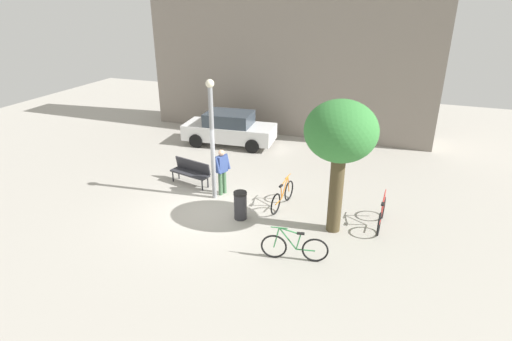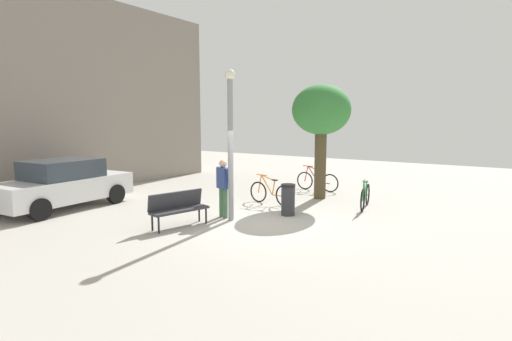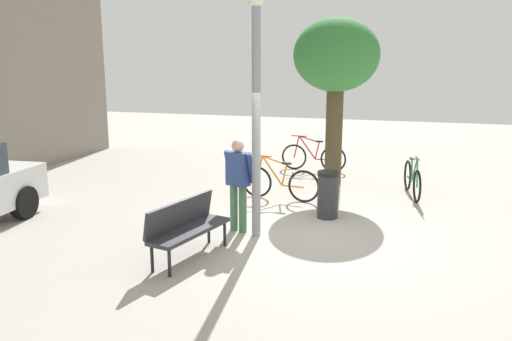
# 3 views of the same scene
# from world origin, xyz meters

# --- Properties ---
(ground_plane) EXTENTS (36.00, 36.00, 0.00)m
(ground_plane) POSITION_xyz_m (0.00, 0.00, 0.00)
(ground_plane) COLOR #A8A399
(building_facade) EXTENTS (14.08, 2.00, 7.54)m
(building_facade) POSITION_xyz_m (0.00, 9.41, 3.77)
(building_facade) COLOR gray
(building_facade) RESTS_ON ground_plane
(lamppost) EXTENTS (0.28, 0.28, 4.14)m
(lamppost) POSITION_xyz_m (-0.20, 0.94, 2.35)
(lamppost) COLOR gray
(lamppost) RESTS_ON ground_plane
(person_by_lamppost) EXTENTS (0.43, 0.63, 1.67)m
(person_by_lamppost) POSITION_xyz_m (-0.06, 1.31, 0.97)
(person_by_lamppost) COLOR #47704C
(person_by_lamppost) RESTS_ON ground_plane
(park_bench) EXTENTS (1.67, 0.82, 0.92)m
(park_bench) POSITION_xyz_m (-1.50, 1.68, 0.55)
(park_bench) COLOR #2D2D33
(park_bench) RESTS_ON ground_plane
(plaza_tree) EXTENTS (2.05, 2.05, 4.00)m
(plaza_tree) POSITION_xyz_m (4.09, 0.23, 3.03)
(plaza_tree) COLOR #4D4128
(plaza_tree) RESTS_ON ground_plane
(bicycle_green) EXTENTS (1.79, 0.39, 0.97)m
(bicycle_green) POSITION_xyz_m (3.39, -1.67, 0.38)
(bicycle_green) COLOR black
(bicycle_green) RESTS_ON ground_plane
(bicycle_orange) EXTENTS (0.26, 1.80, 0.97)m
(bicycle_orange) POSITION_xyz_m (2.22, 1.12, 0.38)
(bicycle_orange) COLOR black
(bicycle_orange) RESTS_ON ground_plane
(bicycle_red) EXTENTS (0.11, 1.81, 0.97)m
(bicycle_red) POSITION_xyz_m (5.42, 0.97, 0.38)
(bicycle_red) COLOR black
(bicycle_red) RESTS_ON ground_plane
(parked_car_white) EXTENTS (4.32, 2.09, 1.55)m
(parked_car_white) POSITION_xyz_m (-1.93, 6.23, 0.77)
(parked_car_white) COLOR silver
(parked_car_white) RESTS_ON ground_plane
(trash_bin) EXTENTS (0.42, 0.42, 0.93)m
(trash_bin) POSITION_xyz_m (1.20, -0.10, 0.47)
(trash_bin) COLOR #2D2D33
(trash_bin) RESTS_ON ground_plane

